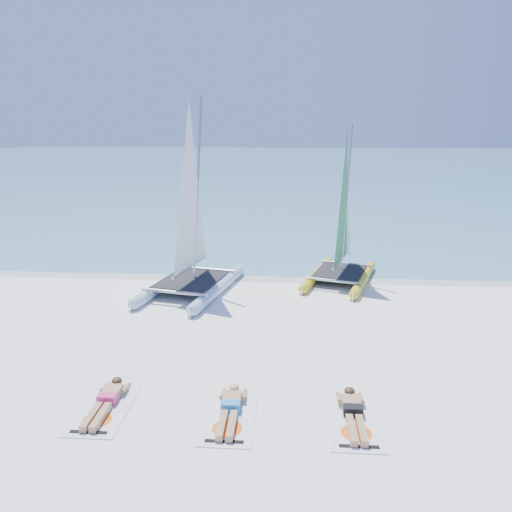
{
  "coord_description": "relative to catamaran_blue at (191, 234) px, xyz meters",
  "views": [
    {
      "loc": [
        1.03,
        -12.23,
        5.42
      ],
      "look_at": [
        0.1,
        1.2,
        1.9
      ],
      "focal_mm": 35.0,
      "sensor_mm": 36.0,
      "label": 1
    }
  ],
  "objects": [
    {
      "name": "ground",
      "position": [
        2.25,
        -3.73,
        -1.97
      ],
      "size": [
        140.0,
        140.0,
        0.0
      ],
      "primitive_type": "plane",
      "color": "white",
      "rests_on": "ground"
    },
    {
      "name": "sea",
      "position": [
        2.25,
        59.27,
        -1.96
      ],
      "size": [
        140.0,
        115.0,
        0.01
      ],
      "primitive_type": "cube",
      "color": "#72B7BE",
      "rests_on": "ground"
    },
    {
      "name": "wet_sand_strip",
      "position": [
        2.25,
        1.77,
        -1.96
      ],
      "size": [
        140.0,
        1.4,
        0.01
      ],
      "primitive_type": "cube",
      "color": "beige",
      "rests_on": "ground"
    },
    {
      "name": "catamaran_blue",
      "position": [
        0.0,
        0.0,
        0.0
      ],
      "size": [
        3.28,
        5.21,
        6.59
      ],
      "rotation": [
        0.0,
        0.0,
        -0.21
      ],
      "color": "#ABC8E2",
      "rests_on": "ground"
    },
    {
      "name": "catamaran_yellow",
      "position": [
        5.21,
        1.82,
        -0.16
      ],
      "size": [
        3.13,
        4.62,
        5.74
      ],
      "rotation": [
        0.0,
        0.0,
        -0.29
      ],
      "color": "yellow",
      "rests_on": "ground"
    },
    {
      "name": "towel_a",
      "position": [
        -0.32,
        -7.47,
        -1.96
      ],
      "size": [
        1.0,
        1.85,
        0.02
      ],
      "primitive_type": "cube",
      "color": "white",
      "rests_on": "ground"
    },
    {
      "name": "sunbather_a",
      "position": [
        -0.32,
        -7.28,
        -1.85
      ],
      "size": [
        0.37,
        1.73,
        0.26
      ],
      "color": "tan",
      "rests_on": "towel_a"
    },
    {
      "name": "towel_b",
      "position": [
        2.18,
        -7.57,
        -1.96
      ],
      "size": [
        1.0,
        1.85,
        0.02
      ],
      "primitive_type": "cube",
      "color": "white",
      "rests_on": "ground"
    },
    {
      "name": "sunbather_b",
      "position": [
        2.18,
        -7.38,
        -1.85
      ],
      "size": [
        0.37,
        1.73,
        0.26
      ],
      "color": "tan",
      "rests_on": "towel_b"
    },
    {
      "name": "towel_c",
      "position": [
        4.55,
        -7.55,
        -1.96
      ],
      "size": [
        1.0,
        1.85,
        0.02
      ],
      "primitive_type": "cube",
      "color": "white",
      "rests_on": "ground"
    },
    {
      "name": "sunbather_c",
      "position": [
        4.55,
        -7.36,
        -1.85
      ],
      "size": [
        0.37,
        1.73,
        0.26
      ],
      "color": "tan",
      "rests_on": "towel_c"
    }
  ]
}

